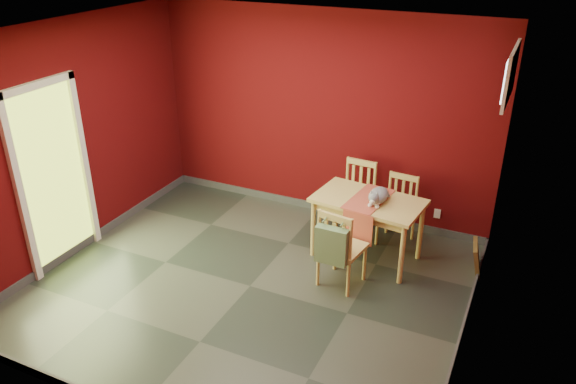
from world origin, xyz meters
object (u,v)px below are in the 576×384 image
at_px(tote_bag, 331,245).
at_px(picture_frame, 477,258).
at_px(chair_far_right, 398,209).
at_px(cat, 379,193).
at_px(chair_near, 340,247).
at_px(dining_table, 368,207).
at_px(chair_far_left, 356,197).

height_order(tote_bag, picture_frame, tote_bag).
height_order(chair_far_right, picture_frame, chair_far_right).
bearing_deg(chair_far_right, picture_frame, -17.40).
bearing_deg(cat, chair_far_right, 66.30).
distance_m(chair_near, tote_bag, 0.26).
xyz_separation_m(cat, picture_frame, (1.12, 0.22, -0.68)).
xyz_separation_m(dining_table, cat, (0.11, -0.01, 0.20)).
bearing_deg(chair_far_left, cat, -52.50).
distance_m(chair_far_left, picture_frame, 1.63).
xyz_separation_m(chair_far_left, tote_bag, (0.22, -1.45, 0.14)).
height_order(cat, picture_frame, cat).
height_order(dining_table, chair_far_right, chair_far_right).
distance_m(cat, picture_frame, 1.33).
distance_m(dining_table, chair_far_right, 0.61).
relative_size(chair_far_left, tote_bag, 1.95).
bearing_deg(chair_far_right, chair_far_left, 175.45).
relative_size(chair_far_right, chair_near, 0.92).
bearing_deg(tote_bag, chair_near, 84.27).
height_order(chair_far_left, chair_far_right, chair_far_left).
height_order(chair_far_left, chair_near, chair_near).
relative_size(chair_far_right, tote_bag, 1.80).
distance_m(chair_near, picture_frame, 1.61).
bearing_deg(cat, picture_frame, -0.58).
xyz_separation_m(tote_bag, picture_frame, (1.34, 1.09, -0.42)).
bearing_deg(picture_frame, tote_bag, -140.95).
height_order(dining_table, cat, cat).
distance_m(dining_table, chair_near, 0.70).
bearing_deg(chair_near, chair_far_left, 101.35).
relative_size(dining_table, tote_bag, 2.72).
distance_m(chair_far_right, chair_near, 1.23).
relative_size(chair_near, picture_frame, 2.43).
height_order(chair_far_right, chair_near, chair_near).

